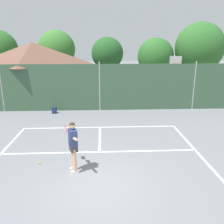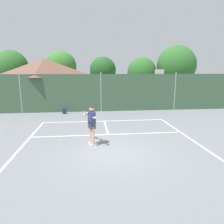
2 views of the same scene
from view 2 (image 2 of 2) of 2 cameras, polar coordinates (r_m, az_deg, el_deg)
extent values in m
plane|color=slate|center=(8.76, 0.47, -11.34)|extent=(120.00, 120.00, 0.00)
cube|color=white|center=(13.97, -2.22, -2.57)|extent=(8.20, 0.10, 0.01)
cube|color=white|center=(9.25, -26.19, -11.28)|extent=(0.10, 11.00, 0.01)
cube|color=white|center=(10.07, 24.65, -9.30)|extent=(0.10, 11.00, 0.01)
cube|color=white|center=(11.07, -1.06, -6.37)|extent=(8.20, 0.10, 0.01)
cube|color=white|center=(12.48, -1.70, -4.28)|extent=(0.10, 2.97, 0.01)
cube|color=#38563D|center=(17.14, -3.12, 5.39)|extent=(26.00, 0.05, 3.15)
cylinder|color=#99999E|center=(17.97, -24.37, 4.91)|extent=(0.09, 0.09, 3.30)
cylinder|color=#99999E|center=(17.13, -3.12, 5.64)|extent=(0.09, 0.09, 3.30)
cylinder|color=#99999E|center=(18.66, 17.33, 5.62)|extent=(0.09, 0.09, 3.30)
cylinder|color=#284CB2|center=(20.37, 12.93, 5.95)|extent=(0.12, 0.12, 3.05)
cube|color=white|center=(20.19, 13.25, 10.80)|extent=(0.90, 0.06, 0.60)
torus|color=#D85919|center=(19.93, 13.48, 10.15)|extent=(0.48, 0.48, 0.02)
cube|color=beige|center=(21.17, -18.24, 5.62)|extent=(6.36, 5.46, 2.87)
pyramid|color=brown|center=(21.09, -18.63, 11.80)|extent=(6.87, 5.90, 1.70)
cylinder|color=brown|center=(27.89, -26.05, 5.62)|extent=(0.36, 0.36, 2.19)
ellipsoid|color=#2D6628|center=(27.80, -26.56, 11.32)|extent=(3.98, 3.58, 3.98)
cylinder|color=brown|center=(26.50, -13.88, 6.38)|extent=(0.36, 0.36, 2.36)
ellipsoid|color=#38752D|center=(26.41, -14.17, 12.39)|extent=(3.76, 3.38, 3.76)
cylinder|color=brown|center=(26.34, -2.55, 6.41)|extent=(0.36, 0.36, 2.12)
ellipsoid|color=#235623|center=(26.24, -2.59, 11.77)|extent=(3.30, 2.97, 3.30)
cylinder|color=brown|center=(27.18, 8.26, 5.94)|extent=(0.36, 0.36, 1.62)
ellipsoid|color=#2D6628|center=(27.06, 8.41, 11.04)|extent=(3.78, 3.40, 3.78)
cylinder|color=brown|center=(28.68, 17.32, 6.13)|extent=(0.36, 0.36, 1.92)
ellipsoid|color=#2D6628|center=(28.59, 17.70, 12.41)|extent=(5.14, 4.63, 5.14)
cube|color=silver|center=(9.47, -5.33, -9.26)|extent=(0.29, 0.20, 0.10)
cube|color=silver|center=(9.68, -5.85, -8.80)|extent=(0.29, 0.20, 0.10)
cylinder|color=tan|center=(9.32, -5.38, -6.61)|extent=(0.13, 0.13, 0.82)
cylinder|color=tan|center=(9.53, -5.90, -6.20)|extent=(0.13, 0.13, 0.82)
cube|color=#38383D|center=(9.29, -5.70, -3.65)|extent=(0.35, 0.42, 0.32)
cube|color=navy|center=(9.21, -5.75, -1.61)|extent=(0.36, 0.46, 0.56)
sphere|color=tan|center=(9.12, -5.80, 0.90)|extent=(0.22, 0.22, 0.22)
sphere|color=black|center=(9.12, -5.80, 1.03)|extent=(0.21, 0.21, 0.21)
cylinder|color=tan|center=(9.36, -6.33, -0.77)|extent=(0.27, 0.55, 0.17)
cylinder|color=tan|center=(8.94, -5.12, -1.66)|extent=(0.26, 0.51, 0.22)
cylinder|color=black|center=(9.55, -6.88, -0.85)|extent=(0.14, 0.29, 0.04)
torus|color=red|center=(9.86, -7.84, -0.49)|extent=(0.13, 0.29, 0.30)
cylinder|color=silver|center=(9.86, -7.84, -0.49)|extent=(0.09, 0.25, 0.26)
sphere|color=#CCE033|center=(10.28, -13.58, -7.94)|extent=(0.07, 0.07, 0.07)
cube|color=navy|center=(16.81, -13.29, 0.23)|extent=(0.29, 0.20, 0.40)
cube|color=navy|center=(16.71, -13.35, -0.12)|extent=(0.23, 0.07, 0.18)
torus|color=black|center=(16.77, -13.33, 0.97)|extent=(0.09, 0.02, 0.09)
camera|label=1|loc=(2.21, 28.76, 34.94)|focal=36.64mm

